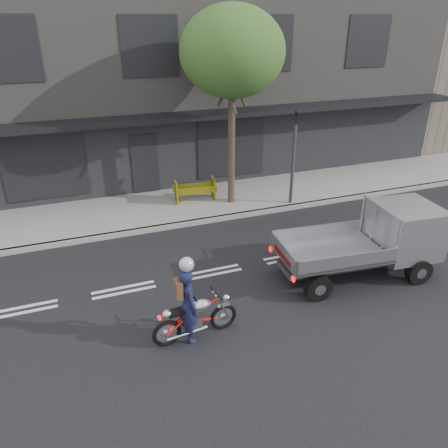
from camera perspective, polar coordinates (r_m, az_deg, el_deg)
ground at (r=11.98m, az=-1.51°, el=-6.35°), size 80.00×80.00×0.00m
sidewalk at (r=15.97m, az=-7.10°, el=2.27°), size 32.00×3.20×0.15m
kerb at (r=14.56m, az=-5.55°, el=-0.04°), size 32.00×0.20×0.15m
building_main at (r=21.32m, az=-12.31°, el=18.69°), size 26.00×10.00×8.00m
street_tree at (r=14.92m, az=1.08°, el=21.48°), size 3.40×3.40×6.74m
traffic_light_pole at (r=15.70m, az=9.00°, el=7.87°), size 0.12×0.12×3.50m
motorcycle at (r=9.54m, az=-3.73°, el=-11.99°), size 1.95×0.57×1.00m
rider at (r=9.31m, az=-4.69°, el=-10.53°), size 0.46×0.65×1.71m
flatbed_ute at (r=12.36m, az=21.03°, el=-1.22°), size 4.37×2.12×1.96m
construction_barrier at (r=15.90m, az=-3.58°, el=4.25°), size 1.56×0.75×0.85m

